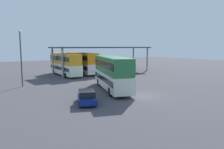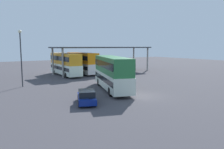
{
  "view_description": "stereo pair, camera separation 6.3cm",
  "coord_description": "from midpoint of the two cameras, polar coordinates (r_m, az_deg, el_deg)",
  "views": [
    {
      "loc": [
        -15.89,
        -18.66,
        5.57
      ],
      "look_at": [
        -0.93,
        4.62,
        2.0
      ],
      "focal_mm": 34.76,
      "sensor_mm": 36.0,
      "label": 1
    },
    {
      "loc": [
        -15.84,
        -18.7,
        5.57
      ],
      "look_at": [
        -0.93,
        4.62,
        2.0
      ],
      "focal_mm": 34.76,
      "sensor_mm": 36.0,
      "label": 2
    }
  ],
  "objects": [
    {
      "name": "depot_canopy",
      "position": [
        46.94,
        -2.13,
        6.88
      ],
      "size": [
        22.7,
        7.37,
        5.52
      ],
      "rotation": [
        0.0,
        0.0,
        0.06
      ],
      "color": "#33353A",
      "rests_on": "ground_plane"
    },
    {
      "name": "double_decker_near_canopy",
      "position": [
        42.88,
        -12.3,
        2.87
      ],
      "size": [
        2.64,
        11.09,
        4.28
      ],
      "rotation": [
        0.0,
        0.0,
        1.56
      ],
      "color": "white",
      "rests_on": "ground_plane"
    },
    {
      "name": "parked_hatchback",
      "position": [
        21.5,
        -6.75,
        -5.87
      ],
      "size": [
        3.0,
        4.21,
        1.35
      ],
      "rotation": [
        0.0,
        0.0,
        1.18
      ],
      "color": "navy",
      "rests_on": "ground_plane"
    },
    {
      "name": "lamppost_tall",
      "position": [
        32.42,
        -22.94,
        5.63
      ],
      "size": [
        0.44,
        0.44,
        7.82
      ],
      "color": "#33353A",
      "rests_on": "ground_plane"
    },
    {
      "name": "double_decker_mid_row",
      "position": [
        45.02,
        -7.98,
        3.2
      ],
      "size": [
        2.59,
        10.48,
        4.32
      ],
      "rotation": [
        0.0,
        0.0,
        1.57
      ],
      "color": "white",
      "rests_on": "ground_plane"
    },
    {
      "name": "double_decker_main",
      "position": [
        27.87,
        -0.07,
        0.7
      ],
      "size": [
        5.79,
        11.25,
        4.28
      ],
      "rotation": [
        0.0,
        0.0,
        1.25
      ],
      "color": "silver",
      "rests_on": "ground_plane"
    },
    {
      "name": "ground_plane",
      "position": [
        25.13,
        7.46,
        -5.52
      ],
      "size": [
        140.0,
        140.0,
        0.0
      ],
      "primitive_type": "plane",
      "color": "#434045"
    }
  ]
}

